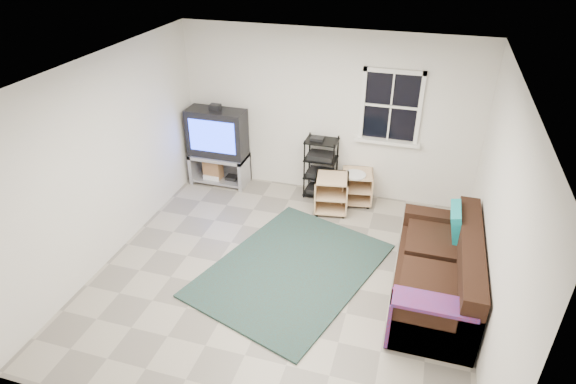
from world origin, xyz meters
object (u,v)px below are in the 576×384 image
(sofa, at_px, (439,274))
(av_rack, at_px, (321,171))
(side_table_right, at_px, (357,184))
(tv_unit, at_px, (218,141))
(side_table_left, at_px, (332,192))

(sofa, bearing_deg, av_rack, 134.10)
(av_rack, xyz_separation_m, side_table_right, (0.59, -0.03, -0.13))
(tv_unit, relative_size, sofa, 0.68)
(side_table_right, bearing_deg, sofa, -56.02)
(tv_unit, distance_m, av_rack, 1.75)
(side_table_left, height_order, side_table_right, side_table_left)
(tv_unit, relative_size, side_table_left, 2.40)
(tv_unit, bearing_deg, av_rack, 1.90)
(av_rack, height_order, sofa, av_rack)
(side_table_right, xyz_separation_m, sofa, (1.29, -1.91, 0.03))
(side_table_left, bearing_deg, av_rack, 124.88)
(side_table_left, bearing_deg, side_table_right, 46.67)
(av_rack, bearing_deg, side_table_right, -2.99)
(tv_unit, height_order, av_rack, tv_unit)
(side_table_left, xyz_separation_m, side_table_right, (0.33, 0.35, -0.01))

